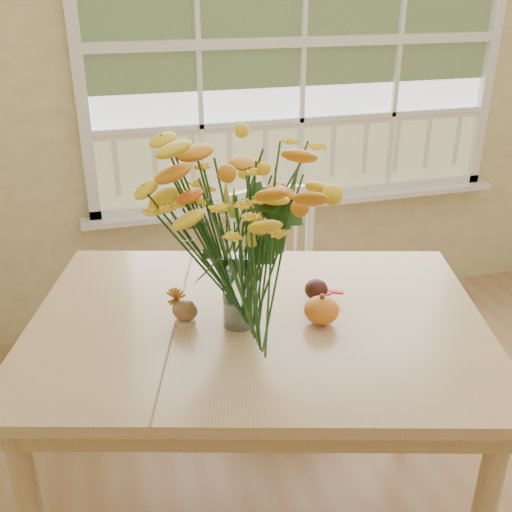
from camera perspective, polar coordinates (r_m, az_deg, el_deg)
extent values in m
cube|color=tan|center=(3.32, 4.23, 16.30)|extent=(4.00, 0.02, 2.70)
cube|color=silver|center=(3.28, 4.44, 19.71)|extent=(2.20, 0.00, 1.60)
cube|color=white|center=(3.42, 4.29, 5.13)|extent=(2.42, 0.12, 0.03)
cube|color=tan|center=(2.03, 0.16, -6.39)|extent=(1.76, 1.47, 0.04)
cube|color=tan|center=(2.07, 0.16, -8.04)|extent=(1.61, 1.32, 0.10)
cylinder|color=tan|center=(2.71, -14.22, -8.51)|extent=(0.07, 0.07, 0.77)
cylinder|color=tan|center=(2.71, 14.61, -8.59)|extent=(0.07, 0.07, 0.77)
cube|color=white|center=(2.84, 2.57, -4.59)|extent=(0.44, 0.42, 0.05)
cube|color=white|center=(2.87, 1.55, 1.33)|extent=(0.44, 0.05, 0.50)
cylinder|color=white|center=(2.79, 0.24, -10.82)|extent=(0.04, 0.04, 0.43)
cylinder|color=white|center=(3.05, -1.54, -7.47)|extent=(0.04, 0.04, 0.43)
cylinder|color=white|center=(2.89, 6.75, -9.60)|extent=(0.04, 0.04, 0.43)
cylinder|color=white|center=(3.14, 4.45, -6.48)|extent=(0.04, 0.04, 0.43)
cylinder|color=white|center=(1.93, -1.66, -3.46)|extent=(0.10, 0.10, 0.24)
ellipsoid|color=#D15018|center=(1.98, 6.26, -5.26)|extent=(0.11, 0.11, 0.09)
cylinder|color=#CCB78C|center=(2.01, -6.74, -6.12)|extent=(0.07, 0.07, 0.01)
ellipsoid|color=brown|center=(1.99, -6.80, -5.16)|extent=(0.11, 0.10, 0.07)
ellipsoid|color=#38160F|center=(2.12, 5.75, -3.27)|extent=(0.08, 0.08, 0.07)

